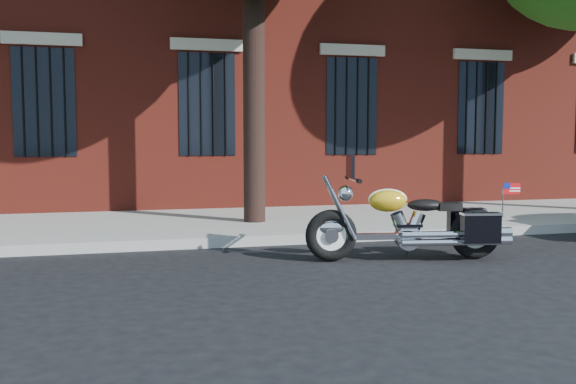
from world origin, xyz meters
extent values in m
plane|color=black|center=(0.00, 0.00, 0.00)|extent=(120.00, 120.00, 0.00)
cube|color=gray|center=(0.00, 1.38, 0.07)|extent=(40.00, 0.16, 0.15)
cube|color=gray|center=(0.00, 3.26, 0.07)|extent=(40.00, 3.60, 0.15)
cube|color=black|center=(0.00, 5.11, 2.20)|extent=(1.10, 0.14, 2.00)
cube|color=#B2A893|center=(0.00, 5.08, 3.35)|extent=(1.40, 0.20, 0.22)
cylinder|color=black|center=(0.00, 5.03, 2.20)|extent=(0.04, 0.04, 2.00)
cylinder|color=black|center=(0.50, 2.90, 2.50)|extent=(0.36, 0.36, 5.00)
torus|color=black|center=(0.88, -0.04, 0.33)|extent=(0.67, 0.25, 0.65)
torus|color=black|center=(2.70, -0.35, 0.33)|extent=(0.67, 0.25, 0.65)
cylinder|color=white|center=(0.88, -0.04, 0.33)|extent=(0.49, 0.14, 0.49)
cylinder|color=white|center=(2.70, -0.35, 0.33)|extent=(0.49, 0.14, 0.49)
ellipsoid|color=white|center=(0.88, -0.04, 0.43)|extent=(0.36, 0.18, 0.19)
ellipsoid|color=gold|center=(2.70, -0.35, 0.45)|extent=(0.36, 0.19, 0.19)
cube|color=white|center=(1.79, -0.20, 0.31)|extent=(1.46, 0.34, 0.08)
cylinder|color=white|center=(1.84, -0.20, 0.29)|extent=(0.34, 0.22, 0.31)
cylinder|color=white|center=(2.29, -0.46, 0.30)|extent=(1.22, 0.29, 0.09)
ellipsoid|color=gold|center=(1.58, -0.16, 0.76)|extent=(0.52, 0.35, 0.28)
ellipsoid|color=black|center=(2.06, -0.24, 0.70)|extent=(0.51, 0.35, 0.15)
cube|color=black|center=(2.72, -0.09, 0.44)|extent=(0.49, 0.23, 0.37)
cube|color=black|center=(2.63, -0.59, 0.44)|extent=(0.49, 0.23, 0.37)
cylinder|color=white|center=(1.15, -0.09, 1.03)|extent=(0.16, 0.76, 0.04)
sphere|color=white|center=(1.05, -0.07, 0.86)|extent=(0.22, 0.22, 0.19)
cube|color=black|center=(1.11, -0.08, 1.19)|extent=(0.10, 0.39, 0.27)
cube|color=red|center=(2.98, -0.69, 0.93)|extent=(0.21, 0.05, 0.14)
camera|label=1|loc=(-1.62, -7.57, 1.54)|focal=40.00mm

